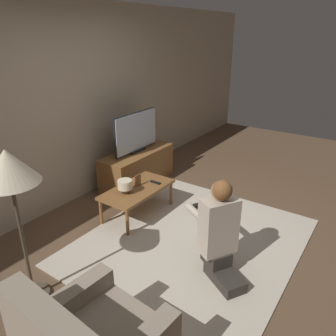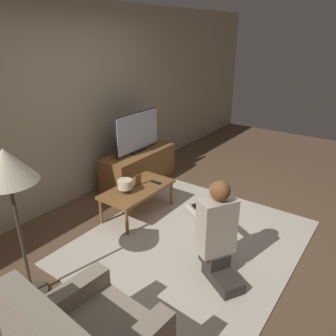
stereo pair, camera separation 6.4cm
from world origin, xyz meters
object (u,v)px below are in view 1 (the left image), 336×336
floor_lamp (9,173)px  person_kneeling (219,230)px  tv (136,132)px  table_lamp (125,185)px  coffee_table (137,191)px

floor_lamp → person_kneeling: size_ratio=1.41×
tv → table_lamp: size_ratio=5.10×
floor_lamp → table_lamp: bearing=6.6°
coffee_table → table_lamp: (-0.19, 0.03, 0.14)m
floor_lamp → table_lamp: floor_lamp is taller
floor_lamp → table_lamp: 1.64m
person_kneeling → table_lamp: bearing=-69.5°
coffee_table → person_kneeling: 1.44m
coffee_table → table_lamp: 0.24m
table_lamp → person_kneeling: bearing=-100.5°
floor_lamp → person_kneeling: bearing=-45.4°
tv → coffee_table: tv is taller
floor_lamp → person_kneeling: (1.21, -1.22, -0.71)m
coffee_table → person_kneeling: size_ratio=0.98×
coffee_table → table_lamp: bearing=169.6°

